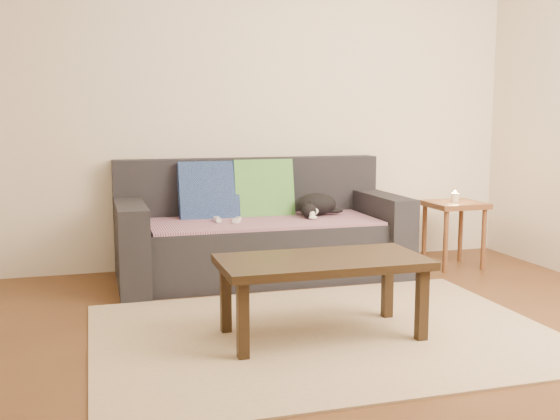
{
  "coord_description": "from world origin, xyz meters",
  "views": [
    {
      "loc": [
        -1.2,
        -3.11,
        1.2
      ],
      "look_at": [
        0.05,
        1.2,
        0.55
      ],
      "focal_mm": 42.0,
      "sensor_mm": 36.0,
      "label": 1
    }
  ],
  "objects_px": {
    "sofa": "(260,235)",
    "cat": "(316,205)",
    "coffee_table": "(322,268)",
    "wii_remote_b": "(237,220)",
    "wii_remote_a": "(217,220)",
    "side_table": "(454,213)"
  },
  "relations": [
    {
      "from": "wii_remote_a",
      "to": "side_table",
      "type": "relative_size",
      "value": 0.29
    },
    {
      "from": "coffee_table",
      "to": "cat",
      "type": "bearing_deg",
      "value": 72.1
    },
    {
      "from": "side_table",
      "to": "coffee_table",
      "type": "bearing_deg",
      "value": -140.36
    },
    {
      "from": "wii_remote_a",
      "to": "wii_remote_b",
      "type": "distance_m",
      "value": 0.15
    },
    {
      "from": "cat",
      "to": "wii_remote_b",
      "type": "bearing_deg",
      "value": 173.95
    },
    {
      "from": "wii_remote_b",
      "to": "cat",
      "type": "bearing_deg",
      "value": -52.86
    },
    {
      "from": "sofa",
      "to": "wii_remote_b",
      "type": "distance_m",
      "value": 0.29
    },
    {
      "from": "sofa",
      "to": "wii_remote_a",
      "type": "xyz_separation_m",
      "value": [
        -0.34,
        -0.08,
        0.15
      ]
    },
    {
      "from": "side_table",
      "to": "coffee_table",
      "type": "distance_m",
      "value": 2.06
    },
    {
      "from": "wii_remote_b",
      "to": "coffee_table",
      "type": "height_order",
      "value": "wii_remote_b"
    },
    {
      "from": "wii_remote_b",
      "to": "side_table",
      "type": "bearing_deg",
      "value": -65.18
    },
    {
      "from": "wii_remote_a",
      "to": "side_table",
      "type": "xyz_separation_m",
      "value": [
        1.9,
        -0.06,
        -0.02
      ]
    },
    {
      "from": "sofa",
      "to": "wii_remote_a",
      "type": "height_order",
      "value": "sofa"
    },
    {
      "from": "wii_remote_b",
      "to": "coffee_table",
      "type": "xyz_separation_m",
      "value": [
        0.18,
        -1.31,
        -0.07
      ]
    },
    {
      "from": "sofa",
      "to": "wii_remote_b",
      "type": "bearing_deg",
      "value": -145.3
    },
    {
      "from": "cat",
      "to": "wii_remote_b",
      "type": "height_order",
      "value": "cat"
    },
    {
      "from": "coffee_table",
      "to": "sofa",
      "type": "bearing_deg",
      "value": 88.92
    },
    {
      "from": "sofa",
      "to": "side_table",
      "type": "relative_size",
      "value": 4.02
    },
    {
      "from": "cat",
      "to": "wii_remote_a",
      "type": "bearing_deg",
      "value": 167.17
    },
    {
      "from": "sofa",
      "to": "cat",
      "type": "height_order",
      "value": "sofa"
    },
    {
      "from": "wii_remote_a",
      "to": "wii_remote_b",
      "type": "xyz_separation_m",
      "value": [
        0.13,
        -0.07,
        0.0
      ]
    },
    {
      "from": "wii_remote_b",
      "to": "coffee_table",
      "type": "relative_size",
      "value": 0.14
    }
  ]
}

